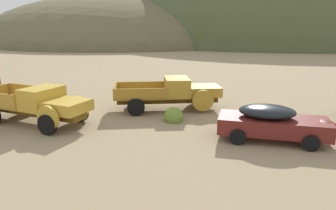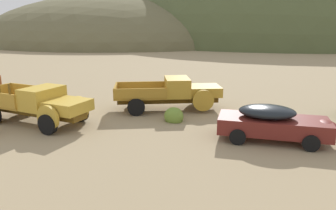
% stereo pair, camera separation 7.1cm
% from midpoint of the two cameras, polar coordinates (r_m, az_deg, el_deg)
% --- Properties ---
extents(hill_far_right, '(78.49, 85.21, 26.26)m').
position_cam_midpoint_polar(hill_far_right, '(98.28, -6.38, 11.47)').
color(hill_far_right, brown).
rests_on(hill_far_right, ground).
extents(hill_distant, '(85.58, 65.23, 47.35)m').
position_cam_midpoint_polar(hill_distant, '(89.89, 17.25, 10.66)').
color(hill_distant, '#4C5633').
rests_on(hill_distant, ground).
extents(truck_faded_yellow, '(6.33, 3.47, 2.16)m').
position_cam_midpoint_polar(truck_faded_yellow, '(17.07, -21.56, 0.07)').
color(truck_faded_yellow, brown).
rests_on(truck_faded_yellow, ground).
extents(truck_mustard, '(6.43, 3.88, 1.89)m').
position_cam_midpoint_polar(truck_mustard, '(18.59, 1.39, 2.23)').
color(truck_mustard, '#593D12').
rests_on(truck_mustard, ground).
extents(car_oxblood, '(4.92, 2.14, 1.57)m').
position_cam_midpoint_polar(car_oxblood, '(14.41, 18.96, -3.00)').
color(car_oxblood, maroon).
rests_on(car_oxblood, ground).
extents(bush_back_edge, '(1.01, 0.92, 0.95)m').
position_cam_midpoint_polar(bush_back_edge, '(16.47, 1.26, -2.09)').
color(bush_back_edge, olive).
rests_on(bush_back_edge, ground).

